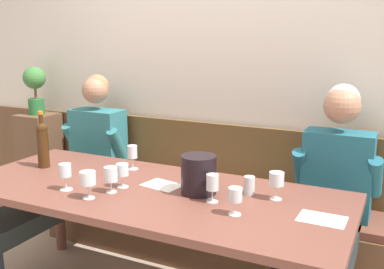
{
  "coord_description": "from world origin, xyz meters",
  "views": [
    {
      "loc": [
        1.2,
        -1.81,
        1.54
      ],
      "look_at": [
        0.1,
        0.44,
        0.98
      ],
      "focal_mm": 41.63,
      "sensor_mm": 36.0,
      "label": 1
    }
  ],
  "objects_px": {
    "wine_glass_center_rear": "(65,171)",
    "wine_glass_near_bucket": "(212,184)",
    "person_center_left_seat": "(325,217)",
    "ice_bucket": "(199,174)",
    "dining_table": "(149,203)",
    "wine_glass_by_bottle": "(277,180)",
    "wine_glass_center_front": "(88,179)",
    "wine_glass_mid_left": "(122,171)",
    "wine_bottle_green_tall": "(43,143)",
    "wine_glass_left_end": "(111,176)",
    "wall_bench": "(203,220)",
    "person_left_seat": "(66,174)",
    "wine_glass_right_end": "(132,153)",
    "potted_plant": "(35,85)",
    "wine_glass_mid_right": "(235,196)",
    "water_tumbler_right": "(249,185)"
  },
  "relations": [
    {
      "from": "ice_bucket",
      "to": "wine_glass_mid_right",
      "type": "xyz_separation_m",
      "value": [
        0.27,
        -0.19,
        -0.01
      ]
    },
    {
      "from": "ice_bucket",
      "to": "wine_glass_center_front",
      "type": "height_order",
      "value": "ice_bucket"
    },
    {
      "from": "wine_glass_by_bottle",
      "to": "wine_glass_near_bucket",
      "type": "height_order",
      "value": "same"
    },
    {
      "from": "wine_glass_mid_left",
      "to": "wine_glass_center_front",
      "type": "bearing_deg",
      "value": -104.84
    },
    {
      "from": "wine_glass_near_bucket",
      "to": "person_center_left_seat",
      "type": "bearing_deg",
      "value": 34.38
    },
    {
      "from": "wine_glass_by_bottle",
      "to": "wine_glass_mid_left",
      "type": "bearing_deg",
      "value": -166.9
    },
    {
      "from": "wine_glass_center_front",
      "to": "potted_plant",
      "type": "xyz_separation_m",
      "value": [
        -1.32,
        0.99,
        0.31
      ]
    },
    {
      "from": "wine_bottle_green_tall",
      "to": "wine_glass_center_front",
      "type": "xyz_separation_m",
      "value": [
        0.6,
        -0.32,
        -0.05
      ]
    },
    {
      "from": "wine_glass_center_rear",
      "to": "wine_glass_near_bucket",
      "type": "height_order",
      "value": "wine_glass_center_rear"
    },
    {
      "from": "ice_bucket",
      "to": "wine_glass_by_bottle",
      "type": "height_order",
      "value": "ice_bucket"
    },
    {
      "from": "wine_glass_mid_right",
      "to": "wine_glass_right_end",
      "type": "bearing_deg",
      "value": 154.2
    },
    {
      "from": "wall_bench",
      "to": "person_center_left_seat",
      "type": "distance_m",
      "value": 1.02
    },
    {
      "from": "ice_bucket",
      "to": "wine_glass_center_rear",
      "type": "relative_size",
      "value": 1.4
    },
    {
      "from": "wine_glass_right_end",
      "to": "wine_bottle_green_tall",
      "type": "bearing_deg",
      "value": -158.83
    },
    {
      "from": "person_center_left_seat",
      "to": "ice_bucket",
      "type": "distance_m",
      "value": 0.69
    },
    {
      "from": "person_left_seat",
      "to": "wine_glass_near_bucket",
      "type": "height_order",
      "value": "person_left_seat"
    },
    {
      "from": "wine_glass_center_front",
      "to": "water_tumbler_right",
      "type": "distance_m",
      "value": 0.82
    },
    {
      "from": "wine_glass_mid_right",
      "to": "water_tumbler_right",
      "type": "bearing_deg",
      "value": 95.75
    },
    {
      "from": "wine_glass_center_front",
      "to": "potted_plant",
      "type": "distance_m",
      "value": 1.68
    },
    {
      "from": "wine_glass_mid_right",
      "to": "water_tumbler_right",
      "type": "distance_m",
      "value": 0.29
    },
    {
      "from": "wine_glass_near_bucket",
      "to": "potted_plant",
      "type": "distance_m",
      "value": 2.07
    },
    {
      "from": "wine_glass_left_end",
      "to": "wine_glass_near_bucket",
      "type": "bearing_deg",
      "value": 11.27
    },
    {
      "from": "wine_glass_right_end",
      "to": "wine_glass_center_rear",
      "type": "distance_m",
      "value": 0.48
    },
    {
      "from": "wine_glass_mid_right",
      "to": "wall_bench",
      "type": "bearing_deg",
      "value": 123.06
    },
    {
      "from": "wall_bench",
      "to": "wine_bottle_green_tall",
      "type": "height_order",
      "value": "wine_bottle_green_tall"
    },
    {
      "from": "wine_glass_right_end",
      "to": "ice_bucket",
      "type": "bearing_deg",
      "value": -20.6
    },
    {
      "from": "wine_glass_center_rear",
      "to": "wine_glass_mid_left",
      "type": "bearing_deg",
      "value": 34.13
    },
    {
      "from": "dining_table",
      "to": "person_center_left_seat",
      "type": "relative_size",
      "value": 1.62
    },
    {
      "from": "dining_table",
      "to": "water_tumbler_right",
      "type": "height_order",
      "value": "water_tumbler_right"
    },
    {
      "from": "person_left_seat",
      "to": "wine_glass_center_front",
      "type": "xyz_separation_m",
      "value": [
        0.66,
        -0.57,
        0.23
      ]
    },
    {
      "from": "dining_table",
      "to": "wine_bottle_green_tall",
      "type": "bearing_deg",
      "value": 175.21
    },
    {
      "from": "person_left_seat",
      "to": "potted_plant",
      "type": "xyz_separation_m",
      "value": [
        -0.65,
        0.42,
        0.54
      ]
    },
    {
      "from": "dining_table",
      "to": "wine_glass_center_rear",
      "type": "xyz_separation_m",
      "value": [
        -0.39,
        -0.2,
        0.18
      ]
    },
    {
      "from": "ice_bucket",
      "to": "water_tumbler_right",
      "type": "xyz_separation_m",
      "value": [
        0.24,
        0.1,
        -0.05
      ]
    },
    {
      "from": "wine_bottle_green_tall",
      "to": "wine_glass_center_front",
      "type": "height_order",
      "value": "wine_bottle_green_tall"
    },
    {
      "from": "dining_table",
      "to": "wine_bottle_green_tall",
      "type": "xyz_separation_m",
      "value": [
        -0.8,
        0.07,
        0.23
      ]
    },
    {
      "from": "person_center_left_seat",
      "to": "wine_glass_mid_left",
      "type": "height_order",
      "value": "person_center_left_seat"
    },
    {
      "from": "wine_bottle_green_tall",
      "to": "wine_glass_left_end",
      "type": "bearing_deg",
      "value": -16.52
    },
    {
      "from": "person_left_seat",
      "to": "ice_bucket",
      "type": "distance_m",
      "value": 1.18
    },
    {
      "from": "dining_table",
      "to": "wine_glass_near_bucket",
      "type": "height_order",
      "value": "wine_glass_near_bucket"
    },
    {
      "from": "potted_plant",
      "to": "wall_bench",
      "type": "bearing_deg",
      "value": -1.31
    },
    {
      "from": "wine_glass_left_end",
      "to": "wall_bench",
      "type": "bearing_deg",
      "value": 79.94
    },
    {
      "from": "person_center_left_seat",
      "to": "ice_bucket",
      "type": "bearing_deg",
      "value": -157.65
    },
    {
      "from": "wine_glass_center_front",
      "to": "wine_glass_near_bucket",
      "type": "distance_m",
      "value": 0.62
    },
    {
      "from": "wall_bench",
      "to": "wine_glass_right_end",
      "type": "distance_m",
      "value": 0.76
    },
    {
      "from": "wine_glass_left_end",
      "to": "wine_bottle_green_tall",
      "type": "bearing_deg",
      "value": 163.48
    },
    {
      "from": "wine_glass_right_end",
      "to": "person_center_left_seat",
      "type": "bearing_deg",
      "value": 2.29
    },
    {
      "from": "wine_glass_center_rear",
      "to": "potted_plant",
      "type": "relative_size",
      "value": 0.37
    },
    {
      "from": "wine_glass_left_end",
      "to": "wine_glass_mid_right",
      "type": "distance_m",
      "value": 0.69
    },
    {
      "from": "wine_glass_mid_left",
      "to": "wine_glass_center_front",
      "type": "distance_m",
      "value": 0.22
    }
  ]
}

